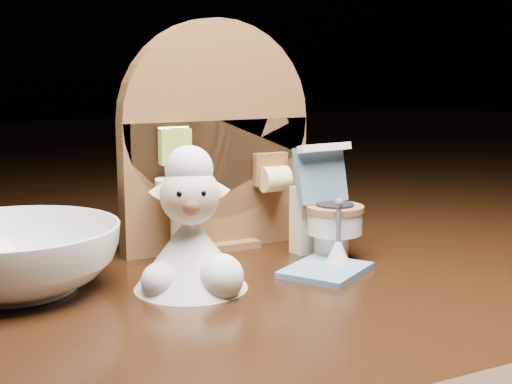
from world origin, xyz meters
TOP-DOWN VIEW (x-y plane):
  - backdrop_panel at (-0.00, 0.06)m, footprint 0.13×0.05m
  - toy_toilet at (0.05, 0.01)m, footprint 0.04×0.05m
  - bath_mat at (0.03, -0.02)m, footprint 0.06×0.06m
  - toilet_brush at (0.04, -0.02)m, footprint 0.02×0.02m
  - plush_lamb at (-0.05, -0.01)m, footprint 0.06×0.06m
  - ceramic_bowl at (-0.14, 0.03)m, footprint 0.15×0.15m

SIDE VIEW (x-z plane):
  - bath_mat at x=0.03m, z-range 0.00..0.00m
  - toilet_brush at x=0.04m, z-range -0.01..0.03m
  - ceramic_bowl at x=-0.14m, z-range 0.00..0.04m
  - toy_toilet at x=0.05m, z-range -0.01..0.06m
  - plush_lamb at x=-0.05m, z-range -0.01..0.07m
  - backdrop_panel at x=0.00m, z-range -0.01..0.14m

